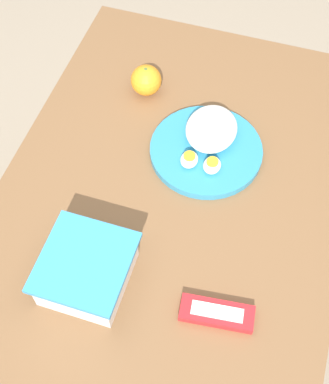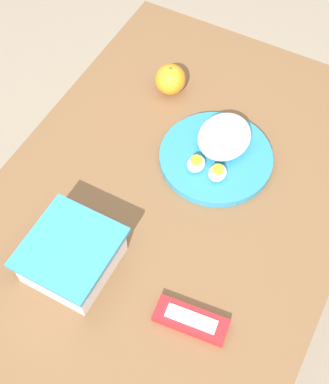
% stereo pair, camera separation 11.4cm
% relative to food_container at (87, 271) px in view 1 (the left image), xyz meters
% --- Properties ---
extents(ground_plane, '(10.00, 10.00, 0.00)m').
position_rel_food_container_xyz_m(ground_plane, '(0.20, -0.10, -0.81)').
color(ground_plane, gray).
extents(table, '(1.19, 0.76, 0.78)m').
position_rel_food_container_xyz_m(table, '(0.20, -0.10, -0.14)').
color(table, brown).
rests_on(table, ground_plane).
extents(food_container, '(0.18, 0.17, 0.08)m').
position_rel_food_container_xyz_m(food_container, '(0.00, 0.00, 0.00)').
color(food_container, white).
rests_on(food_container, table).
extents(orange_fruit, '(0.08, 0.08, 0.08)m').
position_rel_food_container_xyz_m(orange_fruit, '(0.52, 0.05, 0.00)').
color(orange_fruit, orange).
rests_on(orange_fruit, table).
extents(rice_plate, '(0.26, 0.26, 0.07)m').
position_rel_food_container_xyz_m(rice_plate, '(0.39, -0.14, -0.01)').
color(rice_plate, teal).
rests_on(rice_plate, table).
extents(candy_bar, '(0.07, 0.15, 0.02)m').
position_rel_food_container_xyz_m(candy_bar, '(0.00, -0.26, -0.03)').
color(candy_bar, red).
rests_on(candy_bar, table).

